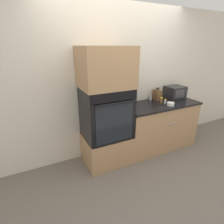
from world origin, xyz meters
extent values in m
plane|color=#6B6056|center=(0.00, 0.00, 0.00)|extent=(12.00, 12.00, 0.00)
cube|color=beige|center=(0.00, 0.63, 1.25)|extent=(8.00, 0.05, 2.50)
cube|color=#A87F56|center=(-0.37, 0.30, 0.24)|extent=(0.74, 0.60, 0.49)
cube|color=black|center=(-0.37, 0.30, 0.88)|extent=(0.71, 0.59, 0.79)
cube|color=black|center=(-0.37, 0.00, 1.21)|extent=(0.68, 0.01, 0.13)
cube|color=#33E54C|center=(-0.37, 0.00, 1.21)|extent=(0.09, 0.00, 0.03)
cube|color=black|center=(-0.37, 0.00, 0.82)|extent=(0.58, 0.01, 0.60)
cylinder|color=black|center=(-0.37, -0.03, 1.13)|extent=(0.61, 0.02, 0.02)
cube|color=#A87F56|center=(-0.37, 0.30, 1.57)|extent=(0.74, 0.60, 0.58)
cube|color=#A87F56|center=(0.71, 0.30, 0.42)|extent=(1.42, 0.60, 0.85)
cube|color=black|center=(0.71, 0.30, 0.87)|extent=(1.44, 0.63, 0.03)
cylinder|color=#B7B7BC|center=(0.71, -0.01, 0.61)|extent=(0.22, 0.01, 0.01)
cube|color=#232326|center=(1.19, 0.45, 1.00)|extent=(0.36, 0.29, 0.23)
cube|color=#3D3D3F|center=(1.17, 0.30, 1.00)|extent=(0.22, 0.01, 0.16)
cube|color=brown|center=(0.77, 0.48, 0.98)|extent=(0.11, 0.15, 0.20)
cylinder|color=black|center=(0.75, 0.48, 1.10)|extent=(0.02, 0.02, 0.04)
cylinder|color=black|center=(0.77, 0.48, 1.10)|extent=(0.02, 0.02, 0.04)
cylinder|color=black|center=(0.80, 0.48, 1.10)|extent=(0.02, 0.02, 0.04)
cylinder|color=white|center=(0.78, 0.12, 0.91)|extent=(0.13, 0.13, 0.05)
cylinder|color=silver|center=(0.76, 0.24, 0.92)|extent=(0.04, 0.04, 0.07)
cylinder|color=gold|center=(0.76, 0.24, 0.96)|extent=(0.04, 0.04, 0.02)
cylinder|color=silver|center=(0.67, 0.53, 0.92)|extent=(0.05, 0.05, 0.08)
cylinder|color=#B7B7BC|center=(0.67, 0.53, 0.98)|extent=(0.05, 0.05, 0.02)
cylinder|color=brown|center=(0.73, 0.30, 0.93)|extent=(0.05, 0.05, 0.08)
cylinder|color=gold|center=(0.73, 0.30, 0.98)|extent=(0.05, 0.05, 0.02)
camera|label=1|loc=(-1.40, -2.01, 1.86)|focal=28.00mm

